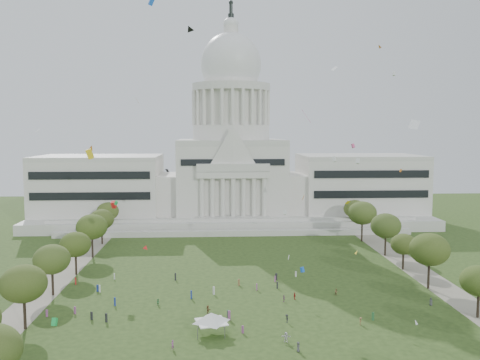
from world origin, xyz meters
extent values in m
plane|color=#2C4219|center=(0.00, 0.00, 0.00)|extent=(400.00, 400.00, 0.00)
cube|color=beige|center=(0.00, 115.00, 2.00)|extent=(160.00, 60.00, 4.00)
cube|color=beige|center=(0.00, 82.00, 1.00)|extent=(130.00, 3.00, 2.00)
cube|color=beige|center=(0.00, 90.00, 2.50)|extent=(140.00, 3.00, 5.00)
cube|color=silver|center=(-55.00, 114.00, 15.00)|extent=(50.00, 34.00, 22.00)
cube|color=silver|center=(55.00, 114.00, 15.00)|extent=(50.00, 34.00, 22.00)
cube|color=silver|center=(-27.00, 112.00, 12.00)|extent=(12.00, 26.00, 16.00)
cube|color=silver|center=(27.00, 112.00, 12.00)|extent=(12.00, 26.00, 16.00)
cube|color=silver|center=(0.00, 114.00, 18.00)|extent=(44.00, 38.00, 28.00)
cube|color=silver|center=(0.00, 94.00, 21.20)|extent=(28.00, 3.00, 2.40)
cube|color=black|center=(-55.00, 96.80, 17.00)|extent=(46.00, 0.40, 11.00)
cube|color=black|center=(55.00, 96.80, 17.00)|extent=(46.00, 0.40, 11.00)
cylinder|color=silver|center=(0.00, 114.00, 37.40)|extent=(32.00, 32.00, 6.00)
cylinder|color=silver|center=(0.00, 114.00, 47.40)|extent=(28.00, 28.00, 14.00)
cylinder|color=beige|center=(0.00, 114.00, 55.90)|extent=(32.40, 32.40, 3.00)
cylinder|color=silver|center=(0.00, 114.00, 61.40)|extent=(22.00, 22.00, 8.00)
ellipsoid|color=silver|center=(0.00, 114.00, 65.40)|extent=(25.00, 25.00, 26.20)
cylinder|color=silver|center=(0.00, 114.00, 78.90)|extent=(6.00, 6.00, 5.00)
ellipsoid|color=silver|center=(0.00, 114.00, 81.90)|extent=(6.40, 6.40, 5.12)
cylinder|color=black|center=(0.00, 114.00, 84.90)|extent=(2.40, 2.40, 2.00)
cylinder|color=black|center=(0.00, 114.00, 87.90)|extent=(1.40, 1.40, 4.50)
sphere|color=black|center=(0.00, 114.00, 90.40)|extent=(1.80, 1.80, 1.80)
cube|color=gray|center=(-48.00, 30.00, 0.02)|extent=(8.00, 160.00, 0.04)
cube|color=gray|center=(48.00, 30.00, 0.02)|extent=(8.00, 160.00, 0.04)
cylinder|color=black|center=(-44.07, -2.96, 2.88)|extent=(0.56, 0.56, 5.75)
ellipsoid|color=#384B19|center=(-44.07, -2.96, 8.97)|extent=(8.86, 8.86, 7.25)
cylinder|color=black|center=(46.22, -1.75, 2.46)|extent=(0.56, 0.56, 4.92)
ellipsoid|color=#344F16|center=(46.22, -1.75, 7.68)|extent=(7.58, 7.58, 6.20)
cylinder|color=black|center=(-45.04, 17.30, 2.73)|extent=(0.56, 0.56, 5.47)
ellipsoid|color=#3C521F|center=(-45.04, 17.30, 8.53)|extent=(8.42, 8.42, 6.89)
cylinder|color=black|center=(44.17, 17.44, 3.10)|extent=(0.56, 0.56, 6.20)
ellipsoid|color=#374C17|center=(44.17, 17.44, 9.68)|extent=(9.55, 9.55, 7.82)
cylinder|color=black|center=(-44.09, 33.92, 2.64)|extent=(0.56, 0.56, 5.27)
ellipsoid|color=#334814|center=(-44.09, 33.92, 8.23)|extent=(8.12, 8.12, 6.65)
cylinder|color=black|center=(44.40, 34.48, 2.28)|extent=(0.56, 0.56, 4.56)
ellipsoid|color=#364717|center=(44.40, 34.48, 7.11)|extent=(7.01, 7.01, 5.74)
cylinder|color=black|center=(-44.08, 52.42, 3.02)|extent=(0.56, 0.56, 6.03)
ellipsoid|color=#375018|center=(-44.08, 52.42, 9.41)|extent=(9.29, 9.29, 7.60)
cylinder|color=black|center=(44.76, 50.04, 2.98)|extent=(0.56, 0.56, 5.97)
ellipsoid|color=#32481B|center=(44.76, 50.04, 9.31)|extent=(9.19, 9.19, 7.52)
cylinder|color=black|center=(-45.22, 71.01, 2.70)|extent=(0.56, 0.56, 5.41)
ellipsoid|color=#39491B|center=(-45.22, 71.01, 8.44)|extent=(8.33, 8.33, 6.81)
cylinder|color=black|center=(43.49, 70.19, 3.19)|extent=(0.56, 0.56, 6.37)
ellipsoid|color=#3B501E|center=(43.49, 70.19, 9.94)|extent=(9.82, 9.82, 8.03)
cylinder|color=black|center=(-46.87, 89.14, 2.66)|extent=(0.56, 0.56, 5.32)
ellipsoid|color=#3D4E1B|center=(-46.87, 89.14, 8.29)|extent=(8.19, 8.19, 6.70)
cylinder|color=black|center=(45.96, 88.13, 2.73)|extent=(0.56, 0.56, 5.47)
ellipsoid|color=#3B4A1C|center=(45.96, 88.13, 8.53)|extent=(8.42, 8.42, 6.89)
cylinder|color=#4C4C4C|center=(-10.72, -9.71, 1.11)|extent=(0.12, 0.12, 2.22)
cylinder|color=#4C4C4C|center=(-5.74, -9.71, 1.11)|extent=(0.12, 0.12, 2.22)
cylinder|color=#4C4C4C|center=(-10.72, -4.73, 1.11)|extent=(0.12, 0.12, 2.22)
cylinder|color=#4C4C4C|center=(-5.74, -4.73, 1.11)|extent=(0.12, 0.12, 2.22)
cube|color=white|center=(-8.23, -7.22, 2.31)|extent=(6.53, 6.53, 0.18)
pyramid|color=white|center=(-8.23, -7.22, 3.29)|extent=(9.14, 9.14, 1.78)
imported|color=#4C4C51|center=(39.72, 5.79, 0.87)|extent=(1.01, 0.95, 1.73)
imported|color=olive|center=(20.74, 13.75, 0.79)|extent=(0.86, 0.64, 1.58)
imported|color=#26262B|center=(6.78, -2.42, 0.83)|extent=(0.77, 1.17, 1.66)
imported|color=#994C8C|center=(7.92, 9.79, 0.78)|extent=(0.53, 0.93, 1.56)
imported|color=olive|center=(-8.97, 3.58, 0.86)|extent=(1.37, 1.69, 1.72)
imported|color=#4C4C51|center=(6.80, -15.88, 0.89)|extent=(0.70, 0.95, 1.78)
imported|color=#994C8C|center=(-15.00, -13.68, 0.84)|extent=(0.73, 0.76, 1.68)
imported|color=#33723F|center=(-19.92, 9.05, 0.74)|extent=(0.84, 0.77, 1.47)
imported|color=olive|center=(21.11, -4.46, 0.78)|extent=(0.95, 1.13, 1.56)
imported|color=#B21E1E|center=(10.58, 11.30, 0.82)|extent=(0.76, 1.06, 1.64)
imported|color=silver|center=(5.26, -11.78, 0.95)|extent=(1.84, 0.98, 1.89)
cube|color=#994C8C|center=(-42.00, 3.34, 0.76)|extent=(0.47, 0.44, 1.52)
cube|color=#994C8C|center=(-2.32, -7.26, 0.73)|extent=(0.45, 0.42, 1.45)
cube|color=silver|center=(13.79, 29.14, 0.73)|extent=(0.42, 0.31, 1.47)
cube|color=navy|center=(-29.31, 9.32, 0.93)|extent=(0.47, 0.57, 1.86)
cube|color=silver|center=(-33.20, 29.29, 0.75)|extent=(0.29, 0.42, 1.49)
cube|color=#26262B|center=(-32.44, 1.26, 0.82)|extent=(0.51, 0.47, 1.64)
cube|color=#26262B|center=(-17.48, 27.67, 0.94)|extent=(0.45, 0.57, 1.88)
cube|color=silver|center=(-34.68, 19.05, 0.84)|extent=(0.41, 0.51, 1.68)
cube|color=#33723F|center=(-4.94, 0.21, 0.92)|extent=(0.32, 0.50, 1.85)
cube|color=#26262B|center=(8.31, 26.54, 0.86)|extent=(0.53, 0.52, 1.73)
cube|color=#26262B|center=(7.66, 19.45, 0.83)|extent=(0.31, 0.46, 1.67)
cube|color=#33723F|center=(24.30, -2.18, 0.83)|extent=(0.50, 0.51, 1.66)
cube|color=olive|center=(-1.50, 22.32, 0.81)|extent=(0.47, 0.50, 1.63)
cube|color=#26262B|center=(-29.20, -0.23, 0.90)|extent=(0.53, 0.55, 1.79)
cube|color=#994C8C|center=(-4.64, -0.38, 0.95)|extent=(0.55, 0.40, 1.90)
cube|color=navy|center=(-12.83, 13.03, 0.96)|extent=(0.33, 0.52, 1.91)
cube|color=#994C8C|center=(2.59, 18.40, 0.81)|extent=(0.33, 0.46, 1.61)
cube|color=#994C8C|center=(7.81, 24.94, 0.75)|extent=(0.29, 0.42, 1.51)
cube|color=silver|center=(-7.72, 15.78, 0.93)|extent=(0.51, 0.58, 1.86)
cube|color=#994C8C|center=(-36.69, 4.74, 0.78)|extent=(0.48, 0.43, 1.55)
cube|color=navy|center=(-35.30, 19.45, 0.82)|extent=(0.51, 0.46, 1.64)
cube|color=#B21E1E|center=(-42.00, 25.36, 0.87)|extent=(0.44, 0.54, 1.74)
camera|label=1|loc=(-7.81, -99.61, 38.08)|focal=38.00mm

